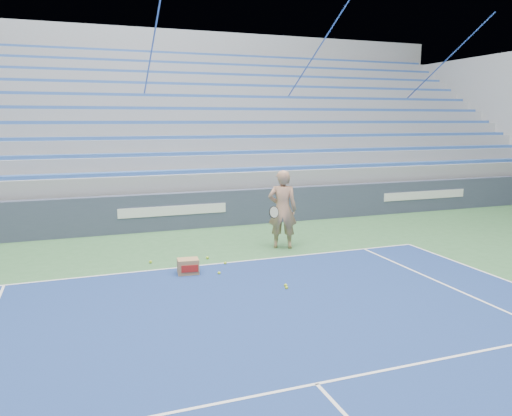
{
  "coord_description": "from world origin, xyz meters",
  "views": [
    {
      "loc": [
        -2.66,
        1.3,
        3.24
      ],
      "look_at": [
        1.38,
        12.38,
        1.15
      ],
      "focal_mm": 35.0,
      "sensor_mm": 36.0,
      "label": 1
    }
  ],
  "objects": [
    {
      "name": "tennis_ball_3",
      "position": [
        1.1,
        9.91,
        0.03
      ],
      "size": [
        0.07,
        0.07,
        0.07
      ],
      "primitive_type": "sphere",
      "color": "#B8D82C",
      "rests_on": "ground"
    },
    {
      "name": "tennis_player",
      "position": [
        2.23,
        12.76,
        1.0
      ],
      "size": [
        1.04,
        0.99,
        2.0
      ],
      "color": "tan",
      "rests_on": "ground"
    },
    {
      "name": "sponsor_barrier",
      "position": [
        0.0,
        15.88,
        0.55
      ],
      "size": [
        30.0,
        0.32,
        1.1
      ],
      "color": "#383F55",
      "rests_on": "ground"
    },
    {
      "name": "tennis_ball_2",
      "position": [
        -1.16,
        12.48,
        0.03
      ],
      "size": [
        0.07,
        0.07,
        0.07
      ],
      "primitive_type": "sphere",
      "color": "#B8D82C",
      "rests_on": "ground"
    },
    {
      "name": "tennis_ball_5",
      "position": [
        0.09,
        11.13,
        0.03
      ],
      "size": [
        0.07,
        0.07,
        0.07
      ],
      "primitive_type": "sphere",
      "color": "#B8D82C",
      "rests_on": "ground"
    },
    {
      "name": "tennis_ball_0",
      "position": [
        1.06,
        9.78,
        0.03
      ],
      "size": [
        0.07,
        0.07,
        0.07
      ],
      "primitive_type": "sphere",
      "color": "#B8D82C",
      "rests_on": "ground"
    },
    {
      "name": "tennis_ball_1",
      "position": [
        0.15,
        12.37,
        0.03
      ],
      "size": [
        0.07,
        0.07,
        0.07
      ],
      "primitive_type": "sphere",
      "color": "#B8D82C",
      "rests_on": "ground"
    },
    {
      "name": "ball_box",
      "position": [
        -0.52,
        11.39,
        0.17
      ],
      "size": [
        0.47,
        0.38,
        0.33
      ],
      "color": "#9E774C",
      "rests_on": "ground"
    },
    {
      "name": "bleachers",
      "position": [
        0.0,
        21.6,
        2.36
      ],
      "size": [
        31.0,
        9.15,
        7.3
      ],
      "color": "gray",
      "rests_on": "ground"
    },
    {
      "name": "tennis_ball_4",
      "position": [
        0.42,
        11.81,
        0.03
      ],
      "size": [
        0.07,
        0.07,
        0.07
      ],
      "primitive_type": "sphere",
      "color": "#B8D82C",
      "rests_on": "ground"
    }
  ]
}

